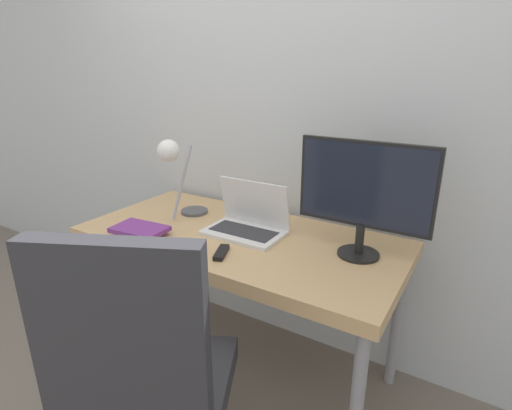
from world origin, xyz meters
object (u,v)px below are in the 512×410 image
object	(u,v)px
desk_lamp	(175,166)
office_chair	(141,371)
monitor	(364,191)
laptop	(247,223)
book_stack	(140,231)

from	to	relation	value
desk_lamp	office_chair	bearing A→B (deg)	-56.37
monitor	laptop	bearing A→B (deg)	-175.68
book_stack	office_chair	bearing A→B (deg)	-44.32
laptop	monitor	bearing A→B (deg)	4.32
monitor	office_chair	world-z (taller)	monitor
office_chair	laptop	bearing A→B (deg)	97.45
book_stack	laptop	bearing A→B (deg)	35.33
monitor	desk_lamp	world-z (taller)	monitor
monitor	desk_lamp	size ratio (longest dim) A/B	1.29
office_chair	book_stack	bearing A→B (deg)	135.68
monitor	book_stack	distance (m)	1.04
desk_lamp	book_stack	world-z (taller)	desk_lamp
laptop	book_stack	size ratio (longest dim) A/B	1.40
laptop	book_stack	bearing A→B (deg)	-144.67
monitor	book_stack	world-z (taller)	monitor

